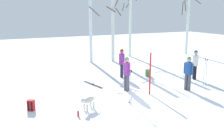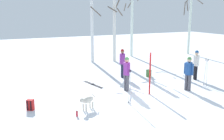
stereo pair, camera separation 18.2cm
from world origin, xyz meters
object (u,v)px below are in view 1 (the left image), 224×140
Objects in this scene: ski_pair_lying_0 at (93,85)px; person_3 at (195,63)px; backpack_1 at (31,105)px; birch_tree_1 at (113,21)px; ski_poles_1 at (205,71)px; birch_tree_2 at (130,16)px; person_2 at (122,61)px; person_0 at (188,71)px; birch_tree_0 at (90,20)px; ski_poles_0 at (130,86)px; water_bottle_0 at (78,114)px; birch_tree_3 at (188,21)px; person_1 at (127,72)px; dog at (88,101)px; ski_pair_planted_0 at (150,74)px; backpack_0 at (148,73)px.

person_3 is at bearing -14.89° from ski_pair_lying_0.
backpack_1 is (-9.41, -0.84, -0.77)m from person_3.
birch_tree_1 is (4.06, 5.65, 3.14)m from ski_pair_lying_0.
birch_tree_2 reaches higher than ski_poles_1.
person_0 is at bearing -65.80° from person_2.
ski_poles_1 is 10.36m from birch_tree_2.
ski_poles_0 is at bearing -101.98° from birch_tree_0.
ski_poles_0 is at bearing -113.94° from person_2.
ski_poles_0 is 6.76× the size of water_bottle_0.
water_bottle_0 is at bearing -164.00° from person_3.
birch_tree_3 reaches higher than person_0.
person_0 is at bearing -24.65° from person_1.
dog is at bearing -122.01° from birch_tree_1.
dog is 13.50m from birch_tree_2.
ski_pair_planted_0 is 0.29× the size of birch_tree_2.
birch_tree_1 is at bearing 103.41° from person_3.
backpack_0 is at bearing 34.20° from water_bottle_0.
dog is at bearing -169.69° from ski_pair_planted_0.
ski_poles_1 is at bearing -61.79° from backpack_0.
birch_tree_0 reaches higher than person_3.
person_1 is 4.31m from ski_poles_1.
birch_tree_3 is at bearing 34.74° from dog.
backpack_0 is at bearing -76.66° from birch_tree_0.
ski_pair_planted_0 is at bearing -56.05° from ski_pair_lying_0.
ski_pair_planted_0 reaches higher than person_0.
backpack_1 is 17.79m from birch_tree_3.
ski_pair_lying_0 is (-1.11, 1.75, -0.97)m from person_1.
dog is at bearing -127.35° from birch_tree_2.
birch_tree_0 is (5.94, 8.38, 3.05)m from backpack_1.
person_3 is 1.39m from ski_poles_1.
ski_poles_0 is 10.04m from birch_tree_0.
backpack_0 is (-2.09, 1.70, -0.77)m from person_3.
birch_tree_2 is at bearing 85.80° from person_3.
ski_pair_lying_0 is at bearing 165.11° from person_3.
backpack_0 is at bearing -144.58° from birch_tree_3.
birch_tree_0 is 9.53m from birch_tree_3.
birch_tree_3 reaches higher than person_3.
ski_pair_planted_0 is (3.39, 0.62, 0.62)m from dog.
ski_pair_planted_0 is at bearing -115.00° from birch_tree_2.
birch_tree_3 is at bearing 51.04° from person_3.
ski_pair_lying_0 is at bearing -125.70° from birch_tree_1.
water_bottle_0 is (-2.15, -3.81, 0.10)m from ski_pair_lying_0.
ski_poles_0 reaches higher than water_bottle_0.
person_0 is 8.95m from birch_tree_1.
birch_tree_2 is at bearing 31.76° from birch_tree_1.
backpack_0 is at bearing 47.28° from ski_poles_0.
birch_tree_1 reaches higher than person_1.
ski_poles_0 is at bearing -132.72° from backpack_0.
ski_poles_0 is 4.13m from backpack_1.
birch_tree_2 is (6.13, 10.64, 2.71)m from ski_poles_0.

